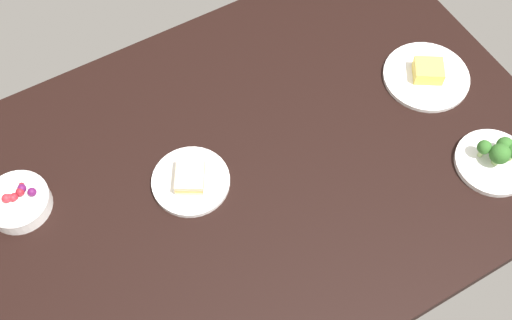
{
  "coord_description": "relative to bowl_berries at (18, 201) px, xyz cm",
  "views": [
    {
      "loc": [
        -38.62,
        -67.23,
        138.05
      ],
      "look_at": [
        0.0,
        0.0,
        6.0
      ],
      "focal_mm": 44.98,
      "sensor_mm": 36.0,
      "label": 1
    }
  ],
  "objects": [
    {
      "name": "plate_broccoli",
      "position": [
        102.97,
        -45.79,
        -0.13
      ],
      "size": [
        18.35,
        18.35,
        7.89
      ],
      "color": "white",
      "rests_on": "dining_table"
    },
    {
      "name": "dining_table",
      "position": [
        53.07,
        -17.47,
        -4.4
      ],
      "size": [
        143.58,
        98.73,
        4.0
      ],
      "primitive_type": "cube",
      "color": "black",
      "rests_on": "ground"
    },
    {
      "name": "plate_sandwich",
      "position": [
        37.15,
        -14.18,
        -1.11
      ],
      "size": [
        18.6,
        18.6,
        4.52
      ],
      "color": "white",
      "rests_on": "dining_table"
    },
    {
      "name": "bowl_berries",
      "position": [
        0.0,
        0.0,
        0.0
      ],
      "size": [
        15.0,
        15.0,
        5.98
      ],
      "color": "white",
      "rests_on": "dining_table"
    },
    {
      "name": "plate_cheese",
      "position": [
        104.79,
        -16.97,
        -1.24
      ],
      "size": [
        22.51,
        22.51,
        4.88
      ],
      "color": "white",
      "rests_on": "dining_table"
    }
  ]
}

